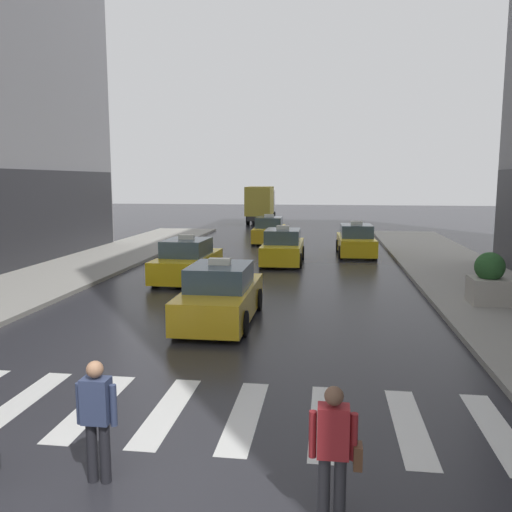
{
  "coord_description": "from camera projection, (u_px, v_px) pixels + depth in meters",
  "views": [
    {
      "loc": [
        2.67,
        -5.31,
        3.93
      ],
      "look_at": [
        0.86,
        8.0,
        1.99
      ],
      "focal_mm": 36.98,
      "sensor_mm": 36.0,
      "label": 1
    }
  ],
  "objects": [
    {
      "name": "taxi_third",
      "position": [
        283.0,
        248.0,
        25.14
      ],
      "size": [
        1.96,
        4.55,
        1.8
      ],
      "color": "yellow",
      "rests_on": "ground"
    },
    {
      "name": "pedestrian_with_handbag",
      "position": [
        334.0,
        447.0,
        5.98
      ],
      "size": [
        0.6,
        0.24,
        1.65
      ],
      "color": "#333338",
      "rests_on": "ground"
    },
    {
      "name": "taxi_second",
      "position": [
        188.0,
        261.0,
        20.97
      ],
      "size": [
        2.05,
        4.6,
        1.8
      ],
      "color": "yellow",
      "rests_on": "ground"
    },
    {
      "name": "pedestrian_plain_coat",
      "position": [
        97.0,
        414.0,
        6.81
      ],
      "size": [
        0.55,
        0.24,
        1.65
      ],
      "color": "black",
      "rests_on": "ground"
    },
    {
      "name": "box_truck",
      "position": [
        261.0,
        203.0,
        48.12
      ],
      "size": [
        2.48,
        7.61,
        3.35
      ],
      "color": "#2D2D2D",
      "rests_on": "ground"
    },
    {
      "name": "taxi_fourth",
      "position": [
        356.0,
        241.0,
        27.81
      ],
      "size": [
        2.03,
        4.59,
        1.8
      ],
      "color": "yellow",
      "rests_on": "ground"
    },
    {
      "name": "crosswalk_markings",
      "position": [
        167.0,
        410.0,
        9.07
      ],
      "size": [
        11.3,
        2.8,
        0.01
      ],
      "color": "silver",
      "rests_on": "ground"
    },
    {
      "name": "taxi_lead",
      "position": [
        221.0,
        296.0,
        14.73
      ],
      "size": [
        1.95,
        4.55,
        1.8
      ],
      "color": "gold",
      "rests_on": "ground"
    },
    {
      "name": "taxi_fifth",
      "position": [
        269.0,
        231.0,
        33.47
      ],
      "size": [
        1.99,
        4.57,
        1.8
      ],
      "color": "gold",
      "rests_on": "ground"
    },
    {
      "name": "planter_mid_block",
      "position": [
        489.0,
        280.0,
        16.21
      ],
      "size": [
        1.1,
        1.1,
        1.6
      ],
      "color": "#A8A399",
      "rests_on": "curb_right"
    }
  ]
}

